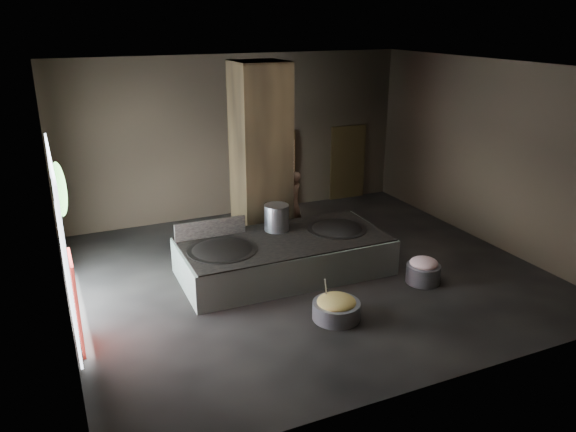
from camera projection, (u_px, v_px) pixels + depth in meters
name	position (u px, v px, depth m)	size (l,w,h in m)	color
floor	(306.00, 274.00, 12.66)	(10.00, 9.00, 0.10)	black
ceiling	(308.00, 64.00, 11.11)	(10.00, 9.00, 0.10)	black
back_wall	(236.00, 136.00, 15.79)	(10.00, 0.10, 4.50)	black
front_wall	(447.00, 255.00, 7.98)	(10.00, 0.10, 4.50)	black
left_wall	(51.00, 207.00, 9.94)	(0.10, 9.00, 4.50)	black
right_wall	(491.00, 153.00, 13.83)	(0.10, 9.00, 4.50)	black
pillar	(261.00, 158.00, 13.40)	(1.20, 1.20, 4.50)	black
hearth_platform	(284.00, 256.00, 12.49)	(4.59, 2.20, 0.80)	#9EAF9E
platform_cap	(284.00, 239.00, 12.35)	(4.49, 2.16, 0.03)	black
wok_left	(222.00, 253.00, 11.77)	(1.45, 1.45, 0.40)	black
wok_left_rim	(222.00, 250.00, 11.75)	(1.48, 1.48, 0.05)	black
wok_right	(337.00, 232.00, 12.94)	(1.35, 1.35, 0.38)	black
wok_right_rim	(337.00, 229.00, 12.91)	(1.38, 1.38, 0.05)	black
stock_pot	(277.00, 218.00, 12.74)	(0.56, 0.56, 0.60)	#9B9FA2
splash_guard	(211.00, 228.00, 12.36)	(1.60, 0.06, 0.40)	black
cook	(293.00, 203.00, 14.61)	(0.62, 0.40, 1.70)	brown
veg_basin	(336.00, 310.00, 10.67)	(0.91, 0.91, 0.34)	slate
veg_fill	(336.00, 302.00, 10.61)	(0.75, 0.75, 0.23)	#96AB52
ladle	(326.00, 291.00, 10.61)	(0.03, 0.03, 0.72)	#9B9FA2
meat_basin	(423.00, 274.00, 12.11)	(0.73, 0.73, 0.40)	slate
meat_fill	(424.00, 263.00, 12.03)	(0.61, 0.61, 0.23)	#D07D82
doorway_near	(277.00, 172.00, 16.56)	(1.18, 0.08, 2.38)	black
doorway_near_glow	(281.00, 174.00, 16.50)	(0.84, 0.04, 2.00)	#8C6647
doorway_far	(348.00, 164.00, 17.48)	(1.18, 0.08, 2.38)	black
doorway_far_glow	(345.00, 165.00, 17.56)	(0.81, 0.04, 1.91)	#8C6647
left_opening	(61.00, 237.00, 10.37)	(0.04, 4.20, 3.10)	white
pavilion_sliver	(76.00, 303.00, 9.53)	(0.05, 0.90, 1.70)	maroon
tree_silhouette	(59.00, 189.00, 11.15)	(0.28, 1.10, 1.10)	#194714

